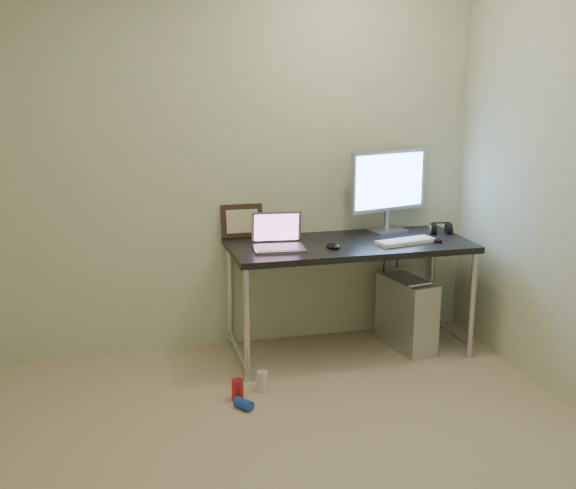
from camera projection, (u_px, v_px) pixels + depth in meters
The scene contains 17 objects.
floor at pixel (282, 481), 3.32m from camera, with size 3.50×3.50×0.00m, color tan.
wall_back at pixel (217, 162), 4.66m from camera, with size 3.50×0.02×2.50m, color beige.
desk at pixel (349, 254), 4.67m from camera, with size 1.56×0.68×0.75m.
tower_computer at pixel (407, 313), 4.84m from camera, with size 0.29×0.49×0.51m.
cable_a at pixel (382, 278), 5.10m from camera, with size 0.01×0.01×0.70m, color black.
cable_b at pixel (395, 280), 5.10m from camera, with size 0.01×0.01×0.72m, color black.
can_red at pixel (238, 390), 4.11m from camera, with size 0.07×0.07×0.12m, color #B2191C.
can_white at pixel (262, 381), 4.22m from camera, with size 0.07×0.07×0.12m, color silver.
can_blue at pixel (244, 404), 4.01m from camera, with size 0.06×0.06×0.11m, color #1B42B7.
laptop at pixel (278, 240), 4.50m from camera, with size 0.34×0.29×0.22m.
monitor at pixel (389, 184), 4.87m from camera, with size 0.59×0.23×0.56m.
keyboard at pixel (406, 241), 4.63m from camera, with size 0.39×0.13×0.02m, color white.
mouse_right at pixel (436, 239), 4.67m from camera, with size 0.06×0.10×0.03m, color black.
mouse_left at pixel (333, 245), 4.51m from camera, with size 0.08×0.13×0.04m, color black.
headphones at pixel (441, 230), 4.89m from camera, with size 0.16×0.10×0.10m.
picture_frame at pixel (242, 221), 4.77m from camera, with size 0.28×0.03×0.22m, color black.
webcam at pixel (287, 224), 4.77m from camera, with size 0.04×0.04×0.12m.
Camera 1 is at (-0.71, -2.87, 1.86)m, focal length 45.00 mm.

